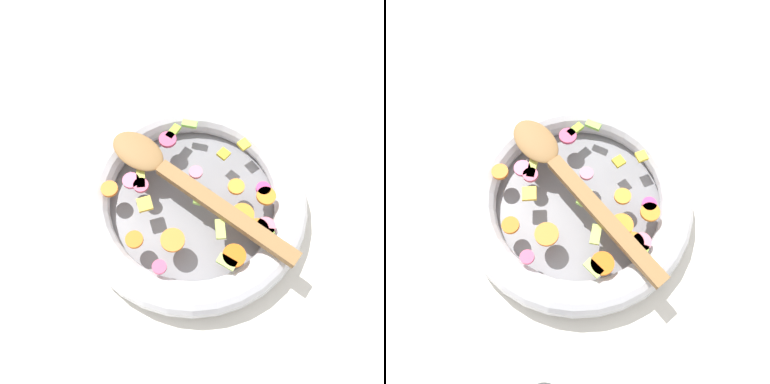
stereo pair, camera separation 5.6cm
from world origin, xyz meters
The scene contains 4 objects.
ground_plane centered at (0.00, 0.00, 0.00)m, with size 4.00×4.00×0.00m, color silver.
skillet centered at (0.00, 0.00, 0.02)m, with size 0.35×0.35×0.05m.
chopped_vegetables centered at (-0.03, 0.00, 0.05)m, with size 0.25×0.25×0.01m.
wooden_spoon centered at (0.02, 0.01, 0.06)m, with size 0.32×0.14×0.01m.
Camera 1 is at (-0.19, 0.13, 0.55)m, focal length 35.00 mm.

